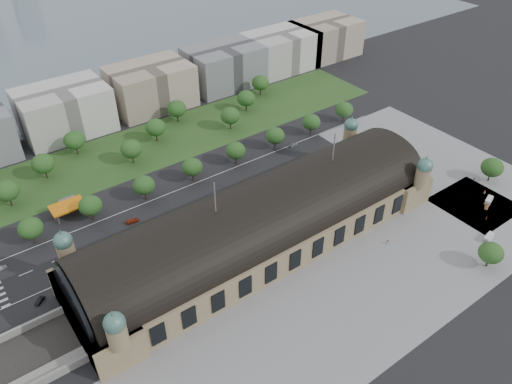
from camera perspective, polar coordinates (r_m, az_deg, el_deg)
ground at (r=197.80m, az=0.64°, el=-5.82°), size 900.00×900.00×0.00m
station at (r=191.03m, az=0.66°, el=-3.54°), size 150.00×48.40×44.30m
plaza_south at (r=180.72m, az=11.84°, el=-12.03°), size 190.00×48.00×0.12m
plaza_east at (r=260.59m, az=19.14°, el=3.56°), size 56.00×100.00×0.12m
road_slab at (r=215.19m, az=-9.74°, el=-2.36°), size 260.00×26.00×0.10m
grass_belt at (r=258.93m, az=-14.55°, el=4.27°), size 300.00×45.00×0.10m
petrol_station at (r=226.35m, az=-20.67°, el=-1.35°), size 14.00×13.00×5.05m
lake at (r=444.35m, az=-24.04°, el=16.06°), size 700.00×320.00×0.08m
office_3 at (r=283.54m, az=-21.04°, el=8.69°), size 45.00×32.00×24.00m
office_4 at (r=297.85m, az=-11.93°, el=11.71°), size 45.00×32.00×24.00m
office_5 at (r=319.43m, az=-3.69°, el=14.14°), size 45.00×32.00×24.00m
office_6 at (r=343.95m, az=2.83°, el=15.84°), size 45.00×32.00×24.00m
office_7 at (r=368.99m, az=7.92°, el=17.01°), size 45.00×32.00×24.00m
tree_row_2 at (r=211.79m, az=-24.37°, el=-3.78°), size 9.60×9.60×11.52m
tree_row_3 at (r=214.97m, az=-18.40°, el=-1.48°), size 9.60×9.60×11.52m
tree_row_4 at (r=220.72m, az=-12.69°, el=0.75°), size 9.60×9.60×11.52m
tree_row_5 at (r=228.85m, az=-7.32°, el=2.84°), size 9.60×9.60×11.52m
tree_row_6 at (r=239.13m, az=-2.35°, el=4.75°), size 9.60×9.60×11.52m
tree_row_7 at (r=251.29m, az=2.20°, el=6.45°), size 9.60×9.60×11.52m
tree_row_8 at (r=265.07m, az=6.33°, el=7.95°), size 9.60×9.60×11.52m
tree_row_9 at (r=280.23m, az=10.06°, el=9.26°), size 9.60×9.60×11.52m
tree_belt_3 at (r=236.11m, az=-26.61°, el=0.14°), size 10.40×10.40×12.48m
tree_belt_4 at (r=248.24m, az=-23.16°, el=3.00°), size 10.40×10.40×12.48m
tree_belt_5 at (r=261.74m, az=-20.04°, el=5.58°), size 10.40×10.40×12.48m
tree_belt_6 at (r=246.43m, az=-14.09°, el=4.80°), size 10.40×10.40×12.48m
tree_belt_7 at (r=262.24m, az=-11.42°, el=7.24°), size 10.40×10.40×12.48m
tree_belt_8 at (r=278.96m, az=-9.05°, el=9.39°), size 10.40×10.40×12.48m
tree_belt_9 at (r=268.72m, az=-2.98°, el=8.70°), size 10.40×10.40×12.48m
tree_belt_10 at (r=287.08m, az=-1.13°, el=10.66°), size 10.40×10.40×12.48m
tree_belt_11 at (r=306.00m, az=0.51°, el=12.37°), size 10.40×10.40×12.48m
tree_plaza_ne at (r=250.92m, az=25.39°, el=2.55°), size 10.00×10.00×11.69m
tree_plaza_s at (r=202.85m, az=25.27°, el=-6.31°), size 9.00×9.00×10.64m
traffic_car_1 at (r=209.28m, az=-27.11°, el=-7.76°), size 4.18×1.84×1.34m
traffic_car_2 at (r=200.69m, az=-21.90°, el=-8.15°), size 4.72×2.25×1.30m
traffic_car_3 at (r=212.99m, az=-13.93°, el=-3.21°), size 5.66×2.72×1.59m
traffic_car_4 at (r=226.87m, az=-1.13°, el=0.79°), size 4.57×1.85×1.56m
traffic_car_5 at (r=256.86m, az=4.33°, el=5.37°), size 4.78×1.75×1.56m
parked_car_0 at (r=191.23m, az=-23.49°, el=-11.33°), size 4.23×3.67×1.38m
parked_car_1 at (r=193.77m, az=-18.16°, el=-8.93°), size 6.32×4.73×1.60m
parked_car_2 at (r=194.57m, az=-15.59°, el=-8.15°), size 4.78×3.60×1.29m
parked_car_3 at (r=196.21m, az=-13.47°, el=-7.25°), size 4.19×3.56×1.36m
parked_car_4 at (r=202.71m, az=-10.25°, el=-4.98°), size 5.28×3.34×1.64m
parked_car_5 at (r=199.56m, az=-10.06°, el=-5.76°), size 6.04×5.07×1.53m
parked_car_6 at (r=203.52m, az=-7.00°, el=-4.43°), size 5.39×3.83×1.45m
bus_west at (r=214.30m, az=-5.83°, el=-1.50°), size 13.72×3.83×3.78m
bus_mid at (r=217.30m, az=-4.37°, el=-0.88°), size 11.69×3.01×3.24m
bus_east at (r=224.83m, az=-0.52°, el=0.71°), size 12.16×3.61×3.34m
van_east at (r=239.21m, az=25.04°, el=-0.93°), size 5.87×3.73×2.37m
van_south at (r=218.48m, az=25.02°, el=-4.78°), size 5.93×3.17×2.44m
advertising_column at (r=234.84m, az=24.89°, el=-1.44°), size 1.78×1.78×3.38m
pedestrian_0 at (r=203.35m, az=14.80°, el=-5.54°), size 1.07×0.78×1.98m
pedestrian_1 at (r=229.05m, az=24.83°, el=-2.70°), size 0.73×0.84×1.95m
pedestrian_2 at (r=251.78m, az=23.65°, el=1.35°), size 0.45×0.77×1.58m
pedestrian_3 at (r=228.45m, az=24.84°, el=-2.87°), size 1.00×0.58×1.62m
pedestrian_5 at (r=244.55m, az=24.68°, el=-0.01°), size 0.67×1.01×1.93m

